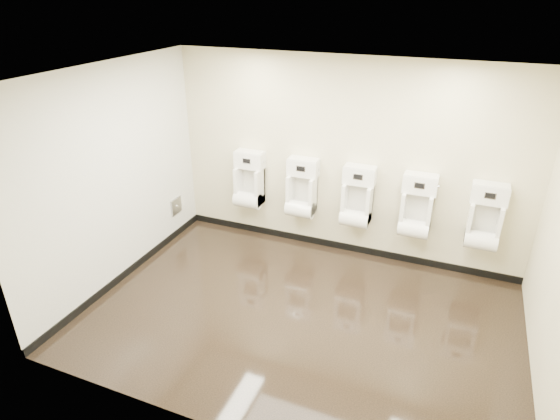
# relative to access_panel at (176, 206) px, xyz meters

# --- Properties ---
(ground) EXTENTS (5.00, 3.50, 0.00)m
(ground) POSITION_rel_access_panel_xyz_m (2.48, -1.20, -0.50)
(ground) COLOR black
(ground) RESTS_ON ground
(ceiling) EXTENTS (5.00, 3.50, 0.00)m
(ceiling) POSITION_rel_access_panel_xyz_m (2.48, -1.20, 2.30)
(ceiling) COLOR white
(back_wall) EXTENTS (5.00, 0.02, 2.80)m
(back_wall) POSITION_rel_access_panel_xyz_m (2.48, 0.55, 0.90)
(back_wall) COLOR beige
(back_wall) RESTS_ON ground
(front_wall) EXTENTS (5.00, 0.02, 2.80)m
(front_wall) POSITION_rel_access_panel_xyz_m (2.48, -2.95, 0.90)
(front_wall) COLOR beige
(front_wall) RESTS_ON ground
(left_wall) EXTENTS (0.02, 3.50, 2.80)m
(left_wall) POSITION_rel_access_panel_xyz_m (-0.02, -1.20, 0.90)
(left_wall) COLOR beige
(left_wall) RESTS_ON ground
(tile_overlay_left) EXTENTS (0.01, 3.50, 2.80)m
(tile_overlay_left) POSITION_rel_access_panel_xyz_m (-0.01, -1.20, 0.90)
(tile_overlay_left) COLOR white
(tile_overlay_left) RESTS_ON ground
(skirting_back) EXTENTS (5.00, 0.02, 0.10)m
(skirting_back) POSITION_rel_access_panel_xyz_m (2.48, 0.54, -0.45)
(skirting_back) COLOR black
(skirting_back) RESTS_ON ground
(skirting_left) EXTENTS (0.02, 3.50, 0.10)m
(skirting_left) POSITION_rel_access_panel_xyz_m (-0.01, -1.20, -0.45)
(skirting_left) COLOR black
(skirting_left) RESTS_ON ground
(access_panel) EXTENTS (0.04, 0.25, 0.25)m
(access_panel) POSITION_rel_access_panel_xyz_m (0.00, 0.00, 0.00)
(access_panel) COLOR #9E9EA3
(access_panel) RESTS_ON left_wall
(urinal_0) EXTENTS (0.45, 0.34, 0.84)m
(urinal_0) POSITION_rel_access_panel_xyz_m (1.07, 0.40, 0.39)
(urinal_0) COLOR white
(urinal_0) RESTS_ON back_wall
(urinal_1) EXTENTS (0.45, 0.34, 0.84)m
(urinal_1) POSITION_rel_access_panel_xyz_m (1.91, 0.40, 0.39)
(urinal_1) COLOR white
(urinal_1) RESTS_ON back_wall
(urinal_2) EXTENTS (0.45, 0.34, 0.84)m
(urinal_2) POSITION_rel_access_panel_xyz_m (2.72, 0.40, 0.39)
(urinal_2) COLOR white
(urinal_2) RESTS_ON back_wall
(urinal_3) EXTENTS (0.45, 0.34, 0.84)m
(urinal_3) POSITION_rel_access_panel_xyz_m (3.53, 0.40, 0.39)
(urinal_3) COLOR white
(urinal_3) RESTS_ON back_wall
(urinal_4) EXTENTS (0.45, 0.34, 0.84)m
(urinal_4) POSITION_rel_access_panel_xyz_m (4.36, 0.40, 0.39)
(urinal_4) COLOR white
(urinal_4) RESTS_ON back_wall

